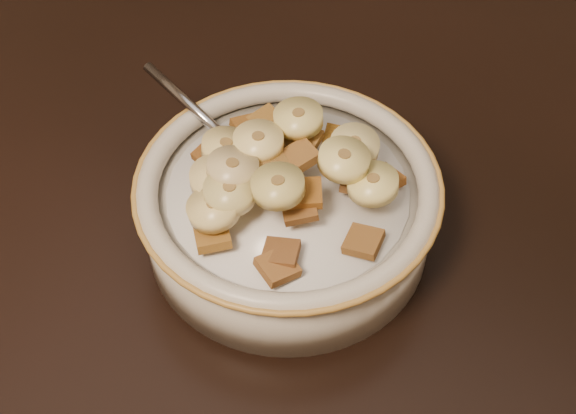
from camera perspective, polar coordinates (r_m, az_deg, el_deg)
The scene contains 36 objects.
table at distance 0.64m, azimuth -8.79°, elevation 5.79°, with size 1.40×0.90×0.04m, color black.
cereal_bowl at distance 0.51m, azimuth 0.00°, elevation -0.59°, with size 0.18×0.18×0.04m, color #ACA18F.
milk at distance 0.50m, azimuth 0.00°, elevation 1.02°, with size 0.15×0.15×0.00m, color silver.
spoon at distance 0.51m, azimuth -2.36°, elevation 3.08°, with size 0.03×0.04×0.01m, color #A3A5AD.
cereal_square_0 at distance 0.50m, azimuth -2.63°, elevation 4.06°, with size 0.02×0.02×0.01m, color olive.
cereal_square_1 at distance 0.48m, azimuth -1.16°, elevation 3.01°, with size 0.02×0.02×0.01m, color olive.
cereal_square_2 at distance 0.49m, azimuth 0.84°, elevation 3.64°, with size 0.02×0.02×0.01m, color olive.
cereal_square_3 at distance 0.49m, azimuth 4.95°, elevation 1.88°, with size 0.02×0.02×0.01m, color brown.
cereal_square_4 at distance 0.47m, azimuth -1.88°, elevation 1.65°, with size 0.02×0.02×0.01m, color brown.
cereal_square_5 at distance 0.47m, azimuth 0.81°, elevation -0.01°, with size 0.02×0.02×0.01m, color brown.
cereal_square_6 at distance 0.53m, azimuth -1.54°, elevation 6.08°, with size 0.02×0.02×0.01m, color brown.
cereal_square_7 at distance 0.49m, azimuth 5.75°, elevation 1.67°, with size 0.02×0.02×0.01m, color olive.
cereal_square_8 at distance 0.50m, azimuth 6.81°, elevation 1.95°, with size 0.02×0.02×0.01m, color brown.
cereal_square_9 at distance 0.47m, azimuth -5.40°, elevation -2.14°, with size 0.02×0.02×0.01m, color brown.
cereal_square_10 at distance 0.47m, azimuth 1.21°, elevation 0.98°, with size 0.02×0.02×0.01m, color brown.
cereal_square_11 at distance 0.51m, azimuth -5.35°, elevation 3.76°, with size 0.02×0.02×0.01m, color brown.
cereal_square_12 at distance 0.45m, azimuth -0.75°, elevation -4.29°, with size 0.02×0.02×0.01m, color brown.
cereal_square_13 at distance 0.48m, azimuth -2.74°, elevation 2.14°, with size 0.02×0.02×0.01m, color brown.
cereal_square_14 at distance 0.51m, azimuth 1.08°, elevation 4.81°, with size 0.02×0.02×0.01m, color #905B25.
cereal_square_15 at distance 0.52m, azimuth 3.64°, elevation 4.78°, with size 0.02×0.02×0.01m, color #915F17.
cereal_square_16 at distance 0.47m, azimuth 5.38°, elevation -2.46°, with size 0.02×0.02×0.01m, color brown.
cereal_square_17 at distance 0.53m, azimuth -2.76°, elevation 5.64°, with size 0.02×0.02×0.01m, color brown.
cereal_square_18 at distance 0.51m, azimuth 0.27°, elevation 5.21°, with size 0.02×0.02×0.01m, color brown.
cereal_square_19 at distance 0.51m, azimuth -3.57°, elevation 4.56°, with size 0.02×0.02×0.01m, color brown.
cereal_square_20 at distance 0.46m, azimuth -0.52°, elevation -3.33°, with size 0.02×0.02×0.01m, color brown.
banana_slice_0 at distance 0.50m, azimuth 4.74°, elevation 4.30°, with size 0.03×0.03×0.01m, color #D3BB77.
banana_slice_1 at distance 0.46m, azimuth -5.32°, elevation -0.11°, with size 0.03×0.03×0.01m, color tan.
banana_slice_2 at distance 0.50m, azimuth 0.74°, elevation 6.33°, with size 0.03×0.03×0.01m, color #F3E779.
banana_slice_3 at distance 0.50m, azimuth -4.40°, elevation 4.22°, with size 0.03×0.03×0.01m, color #F4E086.
banana_slice_4 at distance 0.47m, azimuth -4.17°, elevation 1.08°, with size 0.03×0.03×0.01m, color #DEC587.
banana_slice_5 at distance 0.46m, azimuth -0.72°, elevation 1.50°, with size 0.03×0.03×0.01m, color tan.
banana_slice_6 at distance 0.48m, azimuth -5.18°, elevation 2.03°, with size 0.03×0.03×0.01m, color #F5E190.
banana_slice_7 at distance 0.48m, azimuth 6.03°, elevation 1.66°, with size 0.03×0.03×0.01m, color #F5E487.
banana_slice_8 at distance 0.48m, azimuth 4.00°, elevation 3.38°, with size 0.03×0.03×0.01m, color #FFE491.
banana_slice_9 at distance 0.49m, azimuth -2.12°, elevation 4.66°, with size 0.03×0.03×0.01m, color #FCD37A.
banana_slice_10 at distance 0.47m, azimuth -3.95°, elevation 2.76°, with size 0.03×0.03×0.01m, color tan.
Camera 1 is at (0.31, -0.35, 1.17)m, focal length 50.00 mm.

